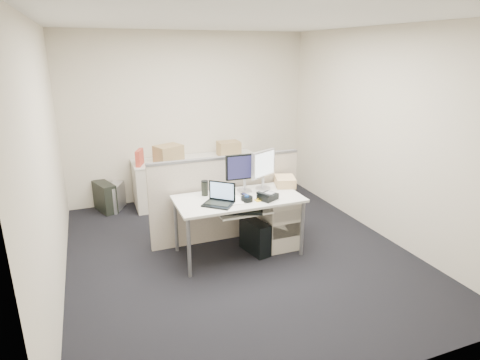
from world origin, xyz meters
name	(u,v)px	position (x,y,z in m)	size (l,w,h in m)	color
floor	(239,253)	(0.00, 0.00, -0.01)	(4.00, 4.50, 0.01)	black
ceiling	(238,20)	(0.00, 0.00, 2.70)	(4.00, 4.50, 0.01)	white
wall_back	(190,117)	(0.00, 2.25, 1.35)	(4.00, 0.02, 2.70)	beige
wall_front	(363,222)	(0.00, -2.25, 1.35)	(4.00, 0.02, 2.70)	beige
wall_left	(46,164)	(-2.00, 0.00, 1.35)	(0.02, 4.50, 2.70)	beige
wall_right	(380,134)	(2.00, 0.00, 1.35)	(0.02, 4.50, 2.70)	beige
desk	(238,203)	(0.00, 0.00, 0.66)	(1.50, 0.75, 0.73)	silver
keyboard_tray	(244,212)	(0.00, -0.18, 0.62)	(0.62, 0.32, 0.02)	silver
drawer_pedestal	(277,221)	(0.55, 0.05, 0.33)	(0.40, 0.55, 0.65)	beige
cubicle_partition	(226,199)	(0.00, 0.45, 0.55)	(2.00, 0.06, 1.10)	#C1B29E
back_counter	(197,180)	(0.00, 1.93, 0.36)	(2.00, 0.60, 0.72)	beige
monitor_main	(245,173)	(0.15, 0.18, 0.97)	(0.48, 0.18, 0.48)	black
monitor_small	(263,170)	(0.40, 0.18, 0.98)	(0.40, 0.20, 0.49)	#B7B7BC
laptop	(218,195)	(-0.30, -0.14, 0.85)	(0.32, 0.24, 0.24)	black
trackball	(247,199)	(0.05, -0.14, 0.76)	(0.14, 0.14, 0.05)	black
desk_phone	(268,197)	(0.30, -0.18, 0.76)	(0.21, 0.17, 0.07)	black
paper_stack	(232,201)	(-0.11, -0.08, 0.74)	(0.22, 0.29, 0.01)	white
sticky_pad	(258,200)	(0.18, -0.18, 0.74)	(0.07, 0.07, 0.01)	yellow
travel_mug	(205,189)	(-0.35, 0.22, 0.82)	(0.08, 0.08, 0.17)	black
banana	(263,197)	(0.26, -0.15, 0.75)	(0.19, 0.05, 0.04)	yellow
cellphone	(245,195)	(0.10, 0.05, 0.74)	(0.05, 0.10, 0.01)	black
manila_folders	(285,181)	(0.72, 0.20, 0.79)	(0.24, 0.31, 0.12)	tan
keyboard	(241,211)	(-0.05, -0.22, 0.64)	(0.49, 0.17, 0.03)	black
pc_tower_desk	(255,237)	(0.20, -0.05, 0.21)	(0.18, 0.44, 0.41)	black
pc_tower_spare_dark	(105,197)	(-1.45, 2.03, 0.23)	(0.19, 0.49, 0.45)	black
pc_tower_spare_silver	(115,197)	(-1.30, 2.03, 0.20)	(0.18, 0.44, 0.41)	#B7B7BC
cardboard_box_left	(169,155)	(-0.46, 1.81, 0.87)	(0.39, 0.29, 0.29)	#967A4D
cardboard_box_right	(229,149)	(0.55, 1.90, 0.85)	(0.35, 0.27, 0.25)	#967A4D
red_binder	(140,158)	(-0.90, 1.83, 0.85)	(0.06, 0.28, 0.26)	#B83C2C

